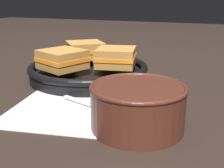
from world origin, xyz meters
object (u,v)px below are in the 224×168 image
object	(u,v)px
sandwich_far_left	(116,57)
skillet	(88,71)
sandwich_near_right	(62,59)
spoon	(105,109)
soup_bowl	(138,104)
sandwich_near_left	(85,50)

from	to	relation	value
sandwich_far_left	skillet	bearing A→B (deg)	-178.10
sandwich_near_right	skillet	bearing A→B (deg)	64.62
spoon	sandwich_near_right	bearing A→B (deg)	160.16
soup_bowl	skillet	bearing A→B (deg)	132.00
skillet	sandwich_near_left	bearing A→B (deg)	123.13
skillet	sandwich_far_left	distance (m)	0.09
sandwich_near_left	sandwich_far_left	world-z (taller)	same
sandwich_near_left	soup_bowl	bearing A→B (deg)	-49.70
sandwich_far_left	sandwich_near_right	bearing A→B (deg)	-146.78
spoon	sandwich_near_right	world-z (taller)	sandwich_near_right
skillet	sandwich_near_right	bearing A→B (deg)	-115.38
skillet	sandwich_near_left	xyz separation A→B (m)	(-0.04, 0.06, 0.04)
soup_bowl	spoon	bearing A→B (deg)	153.85
spoon	sandwich_near_right	xyz separation A→B (m)	(-0.17, 0.13, 0.06)
spoon	sandwich_near_left	world-z (taller)	sandwich_near_left
sandwich_near_right	sandwich_far_left	world-z (taller)	same
soup_bowl	skillet	size ratio (longest dim) A/B	0.40
sandwich_near_left	sandwich_far_left	distance (m)	0.13
soup_bowl	spoon	world-z (taller)	soup_bowl
spoon	sandwich_far_left	world-z (taller)	sandwich_far_left
soup_bowl	sandwich_near_right	world-z (taller)	sandwich_near_right
spoon	skillet	bearing A→B (deg)	141.46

